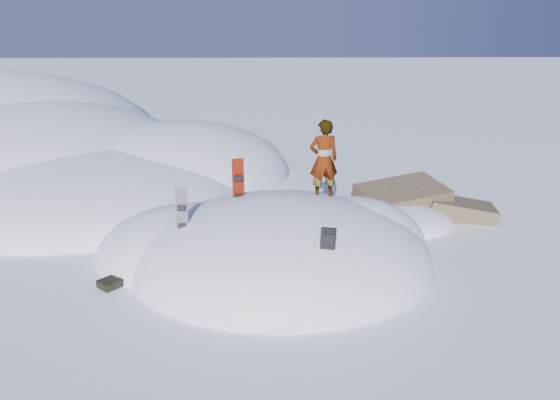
{
  "coord_description": "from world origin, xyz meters",
  "views": [
    {
      "loc": [
        -0.31,
        -11.48,
        5.52
      ],
      "look_at": [
        -0.02,
        0.3,
        1.45
      ],
      "focal_mm": 35.0,
      "sensor_mm": 36.0,
      "label": 1
    }
  ],
  "objects_px": {
    "snowboard_dark": "(182,218)",
    "person": "(324,160)",
    "snowboard_red": "(238,189)",
    "backpack": "(328,238)"
  },
  "relations": [
    {
      "from": "snowboard_red",
      "to": "backpack",
      "type": "relative_size",
      "value": 3.15
    },
    {
      "from": "snowboard_red",
      "to": "snowboard_dark",
      "type": "height_order",
      "value": "snowboard_red"
    },
    {
      "from": "snowboard_dark",
      "to": "person",
      "type": "relative_size",
      "value": 0.72
    },
    {
      "from": "snowboard_red",
      "to": "person",
      "type": "xyz_separation_m",
      "value": [
        2.01,
        0.12,
        0.68
      ]
    },
    {
      "from": "snowboard_dark",
      "to": "person",
      "type": "distance_m",
      "value": 3.58
    },
    {
      "from": "backpack",
      "to": "person",
      "type": "xyz_separation_m",
      "value": [
        0.15,
        2.63,
        0.89
      ]
    },
    {
      "from": "snowboard_red",
      "to": "person",
      "type": "relative_size",
      "value": 0.8
    },
    {
      "from": "snowboard_red",
      "to": "snowboard_dark",
      "type": "distance_m",
      "value": 1.73
    },
    {
      "from": "snowboard_red",
      "to": "backpack",
      "type": "distance_m",
      "value": 3.13
    },
    {
      "from": "snowboard_red",
      "to": "snowboard_dark",
      "type": "xyz_separation_m",
      "value": [
        -1.16,
        -1.27,
        -0.24
      ]
    }
  ]
}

